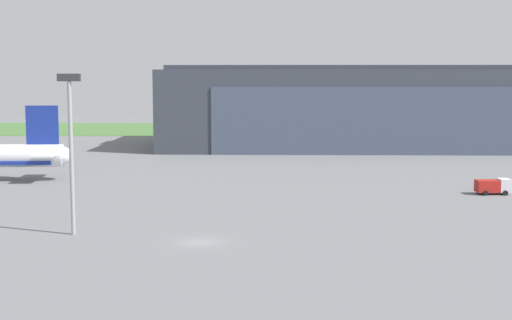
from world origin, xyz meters
TOP-DOWN VIEW (x-y plane):
  - ground_plane at (0.00, 0.00)m, footprint 440.00×440.00m
  - grass_field_strip at (0.00, 156.58)m, footprint 440.00×56.00m
  - maintenance_hangar at (33.85, 101.81)m, footprint 104.00×41.68m
  - fuel_bowser at (38.93, 30.48)m, footprint 4.91×2.74m
  - apron_light_mast at (-13.85, 3.31)m, footprint 2.40×0.50m

SIDE VIEW (x-z plane):
  - ground_plane at x=0.00m, z-range 0.00..0.00m
  - grass_field_strip at x=0.00m, z-range 0.00..0.08m
  - fuel_bowser at x=38.93m, z-range 0.09..2.32m
  - maintenance_hangar at x=33.85m, z-range -0.46..18.98m
  - apron_light_mast at x=-13.85m, z-range 1.59..18.62m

